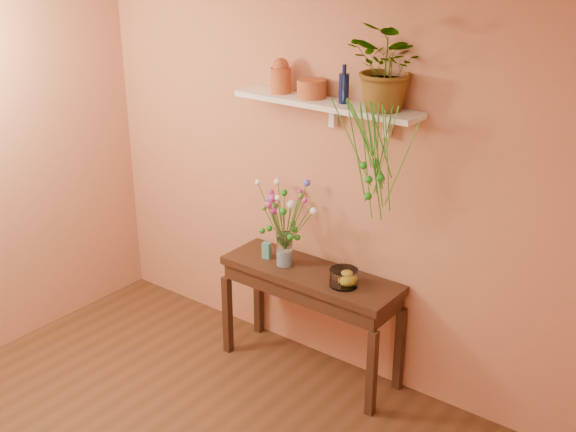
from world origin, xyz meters
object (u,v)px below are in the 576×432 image
(sideboard, at_px, (310,286))
(terracotta_jug, at_px, (281,76))
(glass_bowl, at_px, (344,278))
(blue_bottle, at_px, (344,88))
(bouquet, at_px, (285,209))
(glass_vase, at_px, (284,252))
(spider_plant, at_px, (389,66))

(sideboard, height_order, terracotta_jug, terracotta_jug)
(sideboard, height_order, glass_bowl, glass_bowl)
(blue_bottle, bearing_deg, bouquet, -156.62)
(glass_vase, distance_m, glass_bowl, 0.50)
(sideboard, xyz_separation_m, terracotta_jug, (-0.34, 0.11, 1.38))
(bouquet, relative_size, glass_bowl, 2.67)
(terracotta_jug, height_order, bouquet, terracotta_jug)
(bouquet, bearing_deg, glass_vase, -175.20)
(spider_plant, distance_m, bouquet, 1.20)
(glass_vase, relative_size, glass_bowl, 1.23)
(sideboard, relative_size, spider_plant, 2.46)
(glass_vase, bearing_deg, glass_bowl, -1.11)
(spider_plant, bearing_deg, terracotta_jug, -179.70)
(glass_bowl, bearing_deg, sideboard, 171.90)
(glass_vase, height_order, bouquet, bouquet)
(sideboard, height_order, blue_bottle, blue_bottle)
(spider_plant, bearing_deg, glass_bowl, -136.18)
(glass_bowl, bearing_deg, bouquet, 178.82)
(spider_plant, relative_size, bouquet, 1.03)
(sideboard, relative_size, blue_bottle, 5.37)
(sideboard, distance_m, blue_bottle, 1.38)
(glass_vase, distance_m, bouquet, 0.32)
(blue_bottle, relative_size, glass_vase, 1.03)
(blue_bottle, height_order, glass_bowl, blue_bottle)
(blue_bottle, height_order, spider_plant, spider_plant)
(glass_bowl, bearing_deg, spider_plant, 43.82)
(terracotta_jug, bearing_deg, glass_vase, -46.00)
(spider_plant, distance_m, glass_vase, 1.48)
(sideboard, relative_size, glass_vase, 5.54)
(sideboard, xyz_separation_m, bouquet, (-0.19, -0.03, 0.53))
(bouquet, bearing_deg, sideboard, 9.31)
(glass_vase, xyz_separation_m, glass_bowl, (0.49, -0.01, -0.05))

